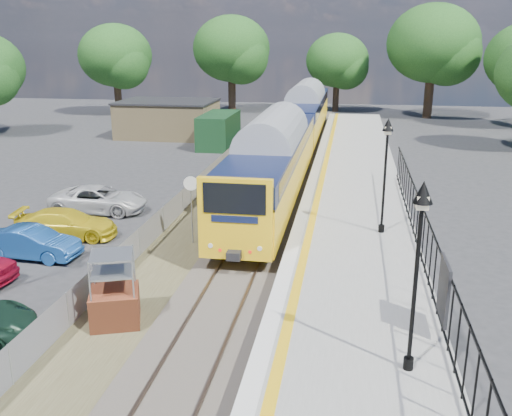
% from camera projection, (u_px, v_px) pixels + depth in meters
% --- Properties ---
extents(ground, '(120.00, 120.00, 0.00)m').
position_uv_depth(ground, '(220.00, 309.00, 18.42)').
color(ground, '#2D2D30').
rests_on(ground, ground).
extents(track_bed, '(5.90, 80.00, 0.29)m').
position_uv_depth(track_bed, '(255.00, 217.00, 27.61)').
color(track_bed, '#473F38').
rests_on(track_bed, ground).
extents(platform, '(5.00, 70.00, 0.90)m').
position_uv_depth(platform, '(353.00, 226.00, 25.19)').
color(platform, gray).
rests_on(platform, ground).
extents(platform_edge, '(0.90, 70.00, 0.01)m').
position_uv_depth(platform_edge, '(307.00, 213.00, 25.38)').
color(platform_edge, silver).
rests_on(platform_edge, platform).
extents(victorian_lamp_south, '(0.44, 0.44, 4.60)m').
position_uv_depth(victorian_lamp_south, '(420.00, 234.00, 12.54)').
color(victorian_lamp_south, black).
rests_on(victorian_lamp_south, platform).
extents(victorian_lamp_north, '(0.44, 0.44, 4.60)m').
position_uv_depth(victorian_lamp_north, '(387.00, 149.00, 22.02)').
color(victorian_lamp_north, black).
rests_on(victorian_lamp_north, platform).
extents(palisade_fence, '(0.12, 26.00, 2.00)m').
position_uv_depth(palisade_fence, '(426.00, 244.00, 18.97)').
color(palisade_fence, black).
rests_on(palisade_fence, platform).
extents(wire_fence, '(0.06, 52.00, 1.20)m').
position_uv_depth(wire_fence, '(193.00, 191.00, 30.24)').
color(wire_fence, '#999EA3').
rests_on(wire_fence, ground).
extents(outbuilding, '(10.80, 10.10, 3.12)m').
position_uv_depth(outbuilding, '(177.00, 120.00, 49.18)').
color(outbuilding, tan).
rests_on(outbuilding, ground).
extents(tree_line, '(56.80, 43.80, 11.88)m').
position_uv_depth(tree_line, '(328.00, 56.00, 55.97)').
color(tree_line, '#332319').
rests_on(tree_line, ground).
extents(train, '(2.82, 40.83, 3.51)m').
position_uv_depth(train, '(294.00, 129.00, 39.42)').
color(train, yellow).
rests_on(train, ground).
extents(brick_plinth, '(1.85, 1.85, 2.33)m').
position_uv_depth(brick_plinth, '(114.00, 290.00, 17.18)').
color(brick_plinth, brown).
rests_on(brick_plinth, ground).
extents(speed_sign, '(0.60, 0.13, 2.97)m').
position_uv_depth(speed_sign, '(191.00, 198.00, 23.62)').
color(speed_sign, '#999EA3').
rests_on(speed_sign, ground).
extents(car_blue, '(3.92, 1.56, 1.27)m').
position_uv_depth(car_blue, '(32.00, 243.00, 22.54)').
color(car_blue, navy).
rests_on(car_blue, ground).
extents(car_yellow, '(4.56, 2.30, 1.27)m').
position_uv_depth(car_yellow, '(66.00, 224.00, 24.83)').
color(car_yellow, yellow).
rests_on(car_yellow, ground).
extents(car_white, '(4.81, 2.35, 1.32)m').
position_uv_depth(car_white, '(99.00, 199.00, 28.47)').
color(car_white, silver).
rests_on(car_white, ground).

